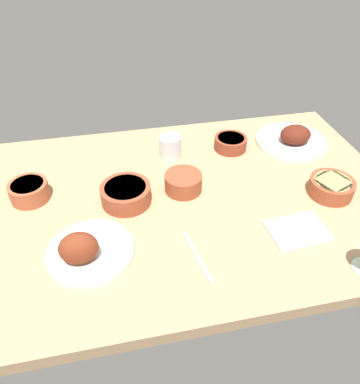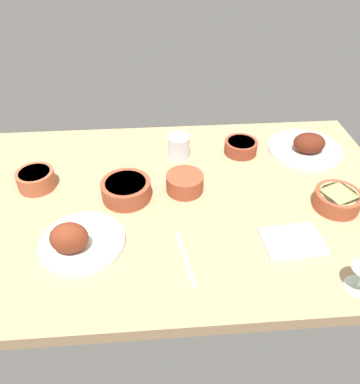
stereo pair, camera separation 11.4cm
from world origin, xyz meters
TOP-DOWN VIEW (x-y plane):
  - dining_table at (0.00, 0.00)cm, footprint 140.00×90.00cm
  - plate_far_side at (29.00, 19.28)cm, footprint 23.09×23.09cm
  - plate_center_main at (-48.22, -22.14)cm, footprint 26.78×26.78cm
  - bowl_onions at (-24.14, -23.86)cm, footprint 11.94×11.94cm
  - bowl_potatoes at (-46.94, 8.13)cm, footprint 13.83×13.83cm
  - bowl_soup at (16.66, -1.20)cm, footprint 15.36×15.36cm
  - bowl_pasta at (45.86, -8.86)cm, footprint 11.92×11.92cm
  - bowl_cream at (-1.78, -3.39)cm, footprint 11.93×11.93cm
  - water_tumbler at (-1.34, -23.60)cm, footprint 7.98×7.98cm
  - folded_napkin at (-29.22, 21.85)cm, footprint 17.00×12.72cm
  - fork_loose at (0.64, 25.34)cm, footprint 4.01×18.53cm

SIDE VIEW (x-z plane):
  - dining_table at x=0.00cm, z-range 0.00..4.00cm
  - fork_loose at x=0.64cm, z-range 4.00..4.80cm
  - folded_napkin at x=-29.22cm, z-range 4.00..5.20cm
  - plate_center_main at x=-48.22cm, z-range 2.26..10.45cm
  - bowl_onions at x=-24.14cm, z-range 4.23..8.98cm
  - plate_far_side at x=29.00cm, z-range 1.98..11.76cm
  - bowl_potatoes at x=-46.94cm, z-range 4.24..9.51cm
  - bowl_cream at x=-1.78cm, z-range 4.25..10.04cm
  - bowl_pasta at x=45.86cm, z-range 4.25..10.04cm
  - bowl_soup at x=16.66cm, z-range 4.25..10.14cm
  - water_tumbler at x=-1.34cm, z-range 4.00..11.97cm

